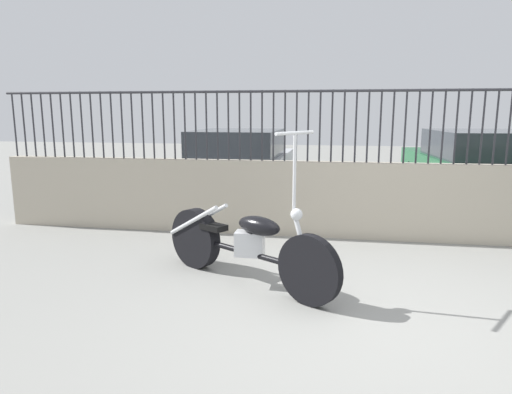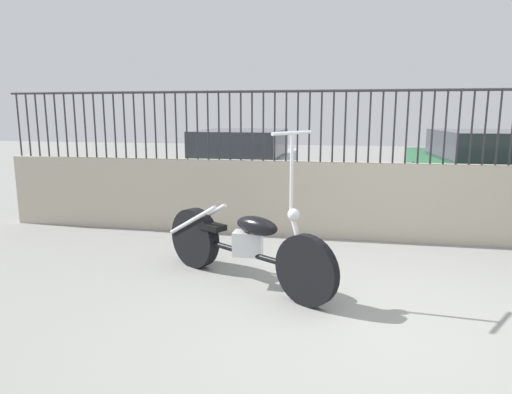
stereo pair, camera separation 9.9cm
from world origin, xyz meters
name	(u,v)px [view 2 (the right image)]	position (x,y,z in m)	size (l,w,h in m)	color
ground_plane	(368,322)	(0.00, 0.00, 0.00)	(40.00, 40.00, 0.00)	gray
low_wall	(360,201)	(0.00, 2.56, 0.52)	(10.25, 0.18, 1.03)	#B2A893
fence_railing	(364,117)	(0.00, 2.56, 1.63)	(10.25, 0.04, 0.94)	#2D2D33
motorcycle_black	(236,243)	(-1.28, 0.72, 0.39)	(1.92, 1.28, 1.54)	black
car_silver	(243,163)	(-2.23, 5.36, 0.67)	(1.84, 4.07, 1.34)	black
car_green	(484,168)	(2.29, 5.29, 0.69)	(2.17, 4.42, 1.36)	black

